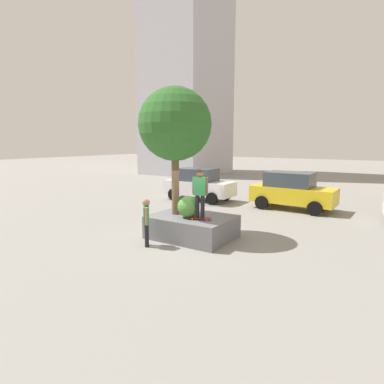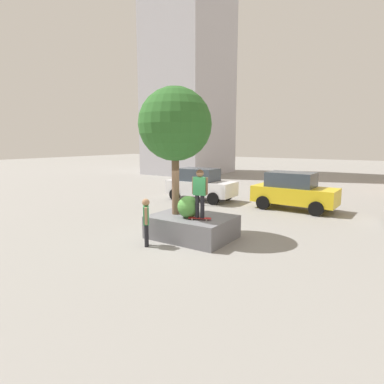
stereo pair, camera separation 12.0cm
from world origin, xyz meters
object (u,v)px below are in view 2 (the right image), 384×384
(sedan_parked, at_px, (200,184))
(pedestrian_crossing, at_px, (146,219))
(skateboard, at_px, (200,218))
(skateboarder, at_px, (200,190))
(traffic_light_median, at_px, (174,145))
(plaza_tree, at_px, (175,125))
(taxi_cab, at_px, (293,191))
(planter_ledge, at_px, (192,227))

(sedan_parked, xyz_separation_m, pedestrian_crossing, (3.15, -8.46, -0.03))
(sedan_parked, relative_size, pedestrian_crossing, 2.54)
(skateboard, relative_size, skateboarder, 0.48)
(traffic_light_median, bearing_deg, plaza_tree, -52.80)
(taxi_cab, height_order, traffic_light_median, traffic_light_median)
(plaza_tree, distance_m, skateboarder, 2.63)
(planter_ledge, height_order, pedestrian_crossing, pedestrian_crossing)
(skateboarder, relative_size, sedan_parked, 0.41)
(taxi_cab, bearing_deg, plaza_tree, -108.05)
(taxi_cab, bearing_deg, skateboarder, -98.26)
(planter_ledge, distance_m, pedestrian_crossing, 1.92)
(taxi_cab, relative_size, pedestrian_crossing, 2.59)
(traffic_light_median, bearing_deg, skateboard, -46.16)
(planter_ledge, bearing_deg, skateboard, -31.65)
(plaza_tree, bearing_deg, taxi_cab, 71.95)
(plaza_tree, bearing_deg, sedan_parked, 115.10)
(traffic_light_median, bearing_deg, taxi_cab, 20.59)
(sedan_parked, bearing_deg, taxi_cab, 3.96)
(planter_ledge, bearing_deg, plaza_tree, -175.07)
(taxi_cab, bearing_deg, sedan_parked, -176.04)
(planter_ledge, relative_size, taxi_cab, 0.69)
(skateboard, xyz_separation_m, sedan_parked, (-4.47, 7.12, 0.10))
(skateboard, relative_size, sedan_parked, 0.19)
(skateboard, distance_m, traffic_light_median, 7.65)
(planter_ledge, height_order, skateboard, skateboard)
(plaza_tree, relative_size, taxi_cab, 1.10)
(plaza_tree, distance_m, taxi_cab, 8.23)
(sedan_parked, bearing_deg, skateboarder, -57.90)
(taxi_cab, relative_size, traffic_light_median, 0.86)
(plaza_tree, relative_size, skateboard, 5.75)
(skateboard, height_order, taxi_cab, taxi_cab)
(planter_ledge, xyz_separation_m, skateboarder, (0.56, -0.34, 1.48))
(plaza_tree, distance_m, skateboard, 3.53)
(sedan_parked, height_order, traffic_light_median, traffic_light_median)
(skateboard, xyz_separation_m, pedestrian_crossing, (-1.32, -1.34, 0.07))
(planter_ledge, bearing_deg, traffic_light_median, 132.41)
(pedestrian_crossing, bearing_deg, plaza_tree, 88.05)
(traffic_light_median, height_order, pedestrian_crossing, traffic_light_median)
(planter_ledge, xyz_separation_m, plaza_tree, (-0.71, -0.06, 3.76))
(skateboarder, relative_size, taxi_cab, 0.40)
(sedan_parked, distance_m, pedestrian_crossing, 9.03)
(sedan_parked, relative_size, taxi_cab, 0.98)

